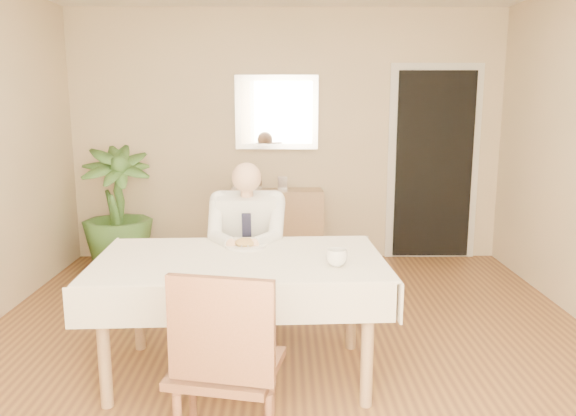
{
  "coord_description": "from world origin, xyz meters",
  "views": [
    {
      "loc": [
        -0.03,
        -3.42,
        1.68
      ],
      "look_at": [
        0.0,
        0.35,
        0.95
      ],
      "focal_mm": 35.0,
      "sensor_mm": 36.0,
      "label": 1
    }
  ],
  "objects_px": {
    "seated_man": "(247,242)",
    "chair_far": "(249,257)",
    "potted_palm": "(117,208)",
    "sideboard": "(277,226)",
    "coffee_mug": "(337,258)",
    "chair_near": "(225,360)",
    "dining_table": "(240,271)"
  },
  "relations": [
    {
      "from": "seated_man",
      "to": "chair_far",
      "type": "bearing_deg",
      "value": 90.0
    },
    {
      "from": "chair_far",
      "to": "potted_palm",
      "type": "bearing_deg",
      "value": 132.98
    },
    {
      "from": "sideboard",
      "to": "coffee_mug",
      "type": "bearing_deg",
      "value": -84.0
    },
    {
      "from": "chair_near",
      "to": "sideboard",
      "type": "height_order",
      "value": "chair_near"
    },
    {
      "from": "dining_table",
      "to": "chair_far",
      "type": "relative_size",
      "value": 1.97
    },
    {
      "from": "chair_near",
      "to": "seated_man",
      "type": "relative_size",
      "value": 0.78
    },
    {
      "from": "chair_far",
      "to": "chair_near",
      "type": "bearing_deg",
      "value": -92.21
    },
    {
      "from": "chair_far",
      "to": "dining_table",
      "type": "bearing_deg",
      "value": -92.3
    },
    {
      "from": "seated_man",
      "to": "dining_table",
      "type": "bearing_deg",
      "value": -90.0
    },
    {
      "from": "coffee_mug",
      "to": "sideboard",
      "type": "bearing_deg",
      "value": 97.93
    },
    {
      "from": "seated_man",
      "to": "potted_palm",
      "type": "xyz_separation_m",
      "value": [
        -1.4,
        1.68,
        -0.08
      ]
    },
    {
      "from": "sideboard",
      "to": "potted_palm",
      "type": "distance_m",
      "value": 1.63
    },
    {
      "from": "potted_palm",
      "to": "chair_far",
      "type": "bearing_deg",
      "value": -44.72
    },
    {
      "from": "coffee_mug",
      "to": "sideboard",
      "type": "xyz_separation_m",
      "value": [
        -0.37,
        2.68,
        -0.42
      ]
    },
    {
      "from": "potted_palm",
      "to": "chair_near",
      "type": "bearing_deg",
      "value": -66.31
    },
    {
      "from": "dining_table",
      "to": "potted_palm",
      "type": "distance_m",
      "value": 2.67
    },
    {
      "from": "chair_far",
      "to": "coffee_mug",
      "type": "distance_m",
      "value": 1.23
    },
    {
      "from": "chair_far",
      "to": "potted_palm",
      "type": "relative_size",
      "value": 0.73
    },
    {
      "from": "dining_table",
      "to": "sideboard",
      "type": "height_order",
      "value": "sideboard"
    },
    {
      "from": "chair_near",
      "to": "potted_palm",
      "type": "relative_size",
      "value": 0.79
    },
    {
      "from": "dining_table",
      "to": "sideboard",
      "type": "distance_m",
      "value": 2.53
    },
    {
      "from": "dining_table",
      "to": "potted_palm",
      "type": "bearing_deg",
      "value": 119.18
    },
    {
      "from": "dining_table",
      "to": "seated_man",
      "type": "relative_size",
      "value": 1.41
    },
    {
      "from": "seated_man",
      "to": "sideboard",
      "type": "bearing_deg",
      "value": 84.36
    },
    {
      "from": "sideboard",
      "to": "chair_near",
      "type": "bearing_deg",
      "value": -95.02
    },
    {
      "from": "dining_table",
      "to": "seated_man",
      "type": "distance_m",
      "value": 0.59
    },
    {
      "from": "seated_man",
      "to": "potted_palm",
      "type": "bearing_deg",
      "value": 129.93
    },
    {
      "from": "potted_palm",
      "to": "sideboard",
      "type": "bearing_deg",
      "value": 8.25
    },
    {
      "from": "chair_far",
      "to": "coffee_mug",
      "type": "xyz_separation_m",
      "value": [
        0.56,
        -1.06,
        0.3
      ]
    },
    {
      "from": "dining_table",
      "to": "seated_man",
      "type": "bearing_deg",
      "value": 87.44
    },
    {
      "from": "sideboard",
      "to": "potted_palm",
      "type": "height_order",
      "value": "potted_palm"
    },
    {
      "from": "seated_man",
      "to": "potted_palm",
      "type": "distance_m",
      "value": 2.19
    }
  ]
}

